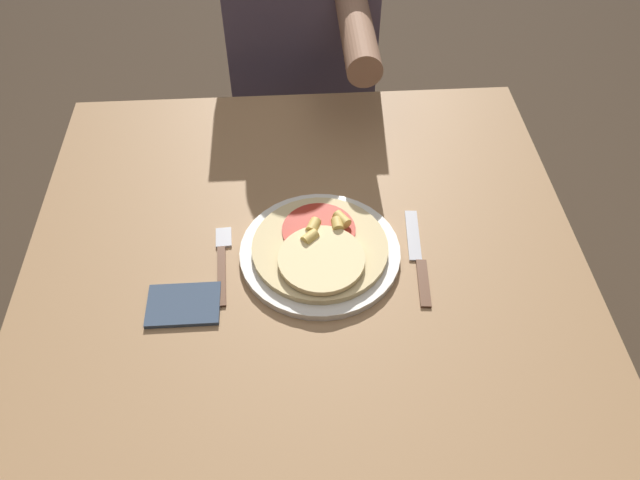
{
  "coord_description": "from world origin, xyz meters",
  "views": [
    {
      "loc": [
        -0.02,
        -0.7,
        1.57
      ],
      "look_at": [
        0.03,
        0.01,
        0.77
      ],
      "focal_mm": 35.0,
      "sensor_mm": 36.0,
      "label": 1
    }
  ],
  "objects_px": {
    "pizza": "(320,248)",
    "knife": "(418,258)",
    "dining_table": "(306,299)",
    "person_diner": "(302,45)",
    "plate": "(320,252)",
    "fork": "(223,260)"
  },
  "relations": [
    {
      "from": "knife",
      "to": "fork",
      "type": "bearing_deg",
      "value": 177.06
    },
    {
      "from": "pizza",
      "to": "knife",
      "type": "distance_m",
      "value": 0.17
    },
    {
      "from": "fork",
      "to": "person_diner",
      "type": "xyz_separation_m",
      "value": [
        0.17,
        0.71,
        -0.01
      ]
    },
    {
      "from": "person_diner",
      "to": "knife",
      "type": "bearing_deg",
      "value": -76.7
    },
    {
      "from": "fork",
      "to": "knife",
      "type": "distance_m",
      "value": 0.34
    },
    {
      "from": "pizza",
      "to": "person_diner",
      "type": "height_order",
      "value": "person_diner"
    },
    {
      "from": "dining_table",
      "to": "pizza",
      "type": "bearing_deg",
      "value": 19.57
    },
    {
      "from": "person_diner",
      "to": "dining_table",
      "type": "bearing_deg",
      "value": -92.1
    },
    {
      "from": "person_diner",
      "to": "pizza",
      "type": "bearing_deg",
      "value": -89.9
    },
    {
      "from": "knife",
      "to": "pizza",
      "type": "bearing_deg",
      "value": 175.23
    },
    {
      "from": "person_diner",
      "to": "plate",
      "type": "bearing_deg",
      "value": -89.95
    },
    {
      "from": "plate",
      "to": "pizza",
      "type": "relative_size",
      "value": 1.18
    },
    {
      "from": "dining_table",
      "to": "fork",
      "type": "xyz_separation_m",
      "value": [
        -0.14,
        0.01,
        0.11
      ]
    },
    {
      "from": "fork",
      "to": "knife",
      "type": "relative_size",
      "value": 0.79
    },
    {
      "from": "dining_table",
      "to": "person_diner",
      "type": "relative_size",
      "value": 0.81
    },
    {
      "from": "dining_table",
      "to": "plate",
      "type": "relative_size",
      "value": 3.53
    },
    {
      "from": "plate",
      "to": "pizza",
      "type": "distance_m",
      "value": 0.02
    },
    {
      "from": "dining_table",
      "to": "person_diner",
      "type": "xyz_separation_m",
      "value": [
        0.03,
        0.72,
        0.1
      ]
    },
    {
      "from": "pizza",
      "to": "fork",
      "type": "bearing_deg",
      "value": 178.88
    },
    {
      "from": "plate",
      "to": "person_diner",
      "type": "height_order",
      "value": "person_diner"
    },
    {
      "from": "person_diner",
      "to": "fork",
      "type": "bearing_deg",
      "value": -103.52
    },
    {
      "from": "plate",
      "to": "knife",
      "type": "distance_m",
      "value": 0.17
    }
  ]
}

